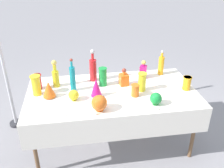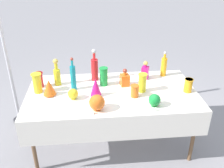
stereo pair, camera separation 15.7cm
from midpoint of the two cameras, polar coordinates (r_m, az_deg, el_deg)
name	(u,v)px [view 2 (the right image)]	position (r m, az deg, el deg)	size (l,w,h in m)	color
ground_plane	(112,141)	(3.39, 1.36, -12.98)	(40.00, 40.00, 0.00)	gray
display_table	(112,97)	(2.94, 1.59, -3.00)	(1.99, 1.03, 0.76)	white
tall_bottle_0	(95,68)	(3.15, -2.58, 3.66)	(0.09, 0.09, 0.42)	red
tall_bottle_1	(73,77)	(2.94, -7.37, 1.61)	(0.07, 0.07, 0.41)	teal
tall_bottle_2	(57,74)	(3.09, -11.06, 2.20)	(0.08, 0.08, 0.34)	yellow
tall_bottle_3	(164,66)	(3.36, 13.08, 4.01)	(0.07, 0.07, 0.34)	orange
square_decanter_0	(125,79)	(3.05, 4.40, 1.10)	(0.12, 0.12, 0.22)	orange
square_decanter_1	(145,71)	(3.25, 8.97, 2.87)	(0.11, 0.11, 0.24)	#C61972
slender_vase_0	(188,85)	(3.06, 18.46, -0.22)	(0.10, 0.10, 0.16)	orange
slender_vase_1	(104,76)	(3.04, -0.44, 1.82)	(0.10, 0.10, 0.23)	#198C38
slender_vase_2	(142,82)	(2.93, 8.49, 0.39)	(0.10, 0.10, 0.22)	yellow
slender_vase_3	(37,83)	(2.98, -15.31, 0.31)	(0.12, 0.12, 0.24)	yellow
slender_vase_4	(39,79)	(3.11, -14.92, 1.03)	(0.10, 0.10, 0.19)	red
slender_vase_5	(135,91)	(2.83, 6.82, -1.52)	(0.10, 0.10, 0.14)	orange
fluted_vase_0	(96,87)	(2.81, -2.15, -0.68)	(0.13, 0.13, 0.22)	#C61972
fluted_vase_1	(49,87)	(2.89, -12.68, -0.79)	(0.15, 0.15, 0.19)	orange
round_bowl_0	(155,100)	(2.69, 11.36, -3.64)	(0.13, 0.13, 0.14)	#198C38
round_bowl_1	(97,102)	(2.57, -1.69, -4.28)	(0.17, 0.17, 0.17)	orange
round_bowl_2	(73,94)	(2.79, -7.32, -2.26)	(0.12, 0.12, 0.12)	yellow
price_tag_left	(91,113)	(2.54, -3.01, -6.63)	(0.05, 0.01, 0.04)	white
price_tag_center	(154,110)	(2.62, 11.22, -5.82)	(0.06, 0.01, 0.05)	white
price_tag_right	(61,112)	(2.57, -9.76, -6.44)	(0.05, 0.01, 0.05)	white
cardboard_box_behind_left	(119,95)	(4.10, 2.70, -2.58)	(0.55, 0.46, 0.35)	tan
canopy_pole	(6,54)	(3.47, -21.87, 6.33)	(0.18, 0.18, 2.64)	silver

